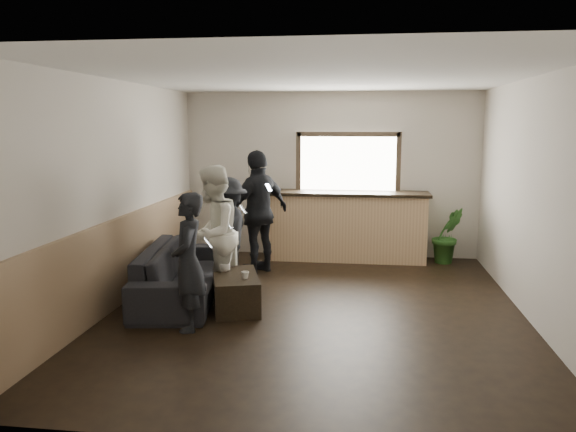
# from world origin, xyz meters

# --- Properties ---
(ground) EXTENTS (5.00, 6.00, 0.01)m
(ground) POSITION_xyz_m (0.00, 0.00, 0.00)
(ground) COLOR black
(room_shell) EXTENTS (5.01, 6.01, 2.80)m
(room_shell) POSITION_xyz_m (-0.74, 0.00, 1.47)
(room_shell) COLOR silver
(room_shell) RESTS_ON ground
(bar_counter) EXTENTS (2.70, 0.68, 2.13)m
(bar_counter) POSITION_xyz_m (0.30, 2.70, 0.64)
(bar_counter) COLOR tan
(bar_counter) RESTS_ON ground
(sofa) EXTENTS (1.22, 2.43, 0.68)m
(sofa) POSITION_xyz_m (-1.77, 0.27, 0.34)
(sofa) COLOR black
(sofa) RESTS_ON ground
(coffee_table) EXTENTS (0.78, 1.07, 0.43)m
(coffee_table) POSITION_xyz_m (-0.97, -0.07, 0.21)
(coffee_table) COLOR black
(coffee_table) RESTS_ON ground
(cup_a) EXTENTS (0.17, 0.17, 0.10)m
(cup_a) POSITION_xyz_m (-1.14, 0.09, 0.48)
(cup_a) COLOR silver
(cup_a) RESTS_ON coffee_table
(cup_b) EXTENTS (0.13, 0.13, 0.09)m
(cup_b) POSITION_xyz_m (-0.82, -0.22, 0.47)
(cup_b) COLOR silver
(cup_b) RESTS_ON coffee_table
(potted_plant) EXTENTS (0.61, 0.54, 0.92)m
(potted_plant) POSITION_xyz_m (1.95, 2.65, 0.46)
(potted_plant) COLOR #2D6623
(potted_plant) RESTS_ON ground
(person_a) EXTENTS (0.51, 0.63, 1.53)m
(person_a) POSITION_xyz_m (-1.32, -0.83, 0.76)
(person_a) COLOR black
(person_a) RESTS_ON ground
(person_b) EXTENTS (0.75, 0.92, 1.75)m
(person_b) POSITION_xyz_m (-1.32, 0.21, 0.87)
(person_b) COLOR silver
(person_b) RESTS_ON ground
(person_c) EXTENTS (0.64, 1.03, 1.52)m
(person_c) POSITION_xyz_m (-1.32, 1.04, 0.76)
(person_c) COLOR black
(person_c) RESTS_ON ground
(person_d) EXTENTS (1.04, 1.15, 1.87)m
(person_d) POSITION_xyz_m (-1.00, 1.69, 0.94)
(person_d) COLOR black
(person_d) RESTS_ON ground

